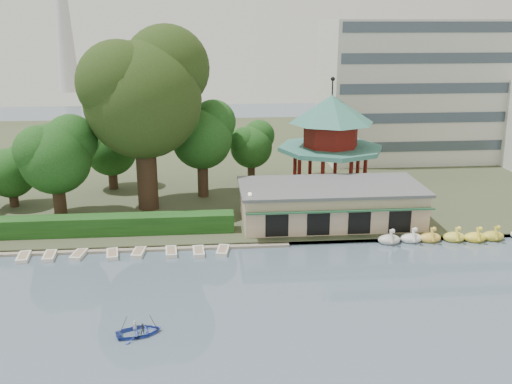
{
  "coord_description": "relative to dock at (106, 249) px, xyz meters",
  "views": [
    {
      "loc": [
        -2.48,
        -32.51,
        20.46
      ],
      "look_at": [
        2.0,
        18.0,
        5.0
      ],
      "focal_mm": 40.0,
      "sensor_mm": 36.0,
      "label": 1
    }
  ],
  "objects": [
    {
      "name": "small_trees",
      "position": [
        -1.59,
        13.51,
        6.4
      ],
      "size": [
        38.77,
        16.89,
        11.2
      ],
      "color": "#3A281C",
      "rests_on": "shore"
    },
    {
      "name": "office_building",
      "position": [
        44.67,
        31.8,
        9.61
      ],
      "size": [
        38.0,
        18.0,
        20.0
      ],
      "color": "silver",
      "rests_on": "shore"
    },
    {
      "name": "moored_rowboats",
      "position": [
        -2.0,
        -1.33,
        0.06
      ],
      "size": [
        27.22,
        2.66,
        0.36
      ],
      "color": "white",
      "rests_on": "ground"
    },
    {
      "name": "pavilion",
      "position": [
        24.0,
        14.8,
        7.36
      ],
      "size": [
        12.4,
        12.4,
        13.5
      ],
      "color": "beige",
      "rests_on": "shore"
    },
    {
      "name": "ground_plane",
      "position": [
        12.0,
        -17.2,
        -0.12
      ],
      "size": [
        220.0,
        220.0,
        0.0
      ],
      "primitive_type": "plane",
      "color": "slate",
      "rests_on": "ground"
    },
    {
      "name": "shore",
      "position": [
        12.0,
        34.8,
        0.08
      ],
      "size": [
        220.0,
        70.0,
        0.4
      ],
      "primitive_type": "cube",
      "color": "#424930",
      "rests_on": "ground"
    },
    {
      "name": "rowboat_with_passengers",
      "position": [
        4.66,
        -15.1,
        0.32
      ],
      "size": [
        4.93,
        4.06,
        2.01
      ],
      "color": "#3751B8",
      "rests_on": "ground"
    },
    {
      "name": "boathouse",
      "position": [
        22.0,
        4.77,
        2.25
      ],
      "size": [
        18.6,
        9.39,
        3.9
      ],
      "color": "beige",
      "rests_on": "shore"
    },
    {
      "name": "big_tree",
      "position": [
        3.17,
        11.0,
        13.2
      ],
      "size": [
        13.55,
        12.62,
        19.62
      ],
      "color": "#3A281C",
      "rests_on": "shore"
    },
    {
      "name": "lamp_post",
      "position": [
        13.5,
        1.8,
        3.22
      ],
      "size": [
        0.36,
        0.36,
        4.28
      ],
      "color": "black",
      "rests_on": "shore"
    },
    {
      "name": "dock",
      "position": [
        0.0,
        0.0,
        0.0
      ],
      "size": [
        34.0,
        1.6,
        0.24
      ],
      "primitive_type": "cube",
      "color": "gray",
      "rests_on": "ground"
    },
    {
      "name": "hedge",
      "position": [
        -3.0,
        3.3,
        1.18
      ],
      "size": [
        30.0,
        2.0,
        1.8
      ],
      "primitive_type": "cube",
      "color": "#1F4F1A",
      "rests_on": "shore"
    },
    {
      "name": "swan_boats",
      "position": [
        32.95,
        -0.58,
        0.28
      ],
      "size": [
        15.42,
        2.16,
        1.92
      ],
      "color": "silver",
      "rests_on": "ground"
    },
    {
      "name": "embankment",
      "position": [
        12.0,
        0.1,
        0.03
      ],
      "size": [
        220.0,
        0.6,
        0.3
      ],
      "primitive_type": "cube",
      "color": "gray",
      "rests_on": "ground"
    }
  ]
}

